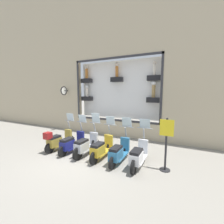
% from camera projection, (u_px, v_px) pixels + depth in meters
% --- Properties ---
extents(ground_plane, '(120.00, 120.00, 0.00)m').
position_uv_depth(ground_plane, '(80.00, 157.00, 6.26)').
color(ground_plane, gray).
extents(building_facade, '(1.22, 36.00, 10.37)m').
position_uv_depth(building_facade, '(116.00, 47.00, 8.78)').
color(building_facade, tan).
rests_on(building_facade, ground_plane).
extents(scooter_white_0, '(1.80, 0.61, 1.62)m').
position_uv_depth(scooter_white_0, '(139.00, 155.00, 5.36)').
color(scooter_white_0, black).
rests_on(scooter_white_0, ground_plane).
extents(scooter_teal_1, '(1.79, 0.60, 1.63)m').
position_uv_depth(scooter_teal_1, '(119.00, 152.00, 5.69)').
color(scooter_teal_1, black).
rests_on(scooter_teal_1, ground_plane).
extents(scooter_yellow_2, '(1.80, 0.60, 1.63)m').
position_uv_depth(scooter_yellow_2, '(101.00, 148.00, 6.03)').
color(scooter_yellow_2, black).
rests_on(scooter_yellow_2, ground_plane).
extents(scooter_silver_3, '(1.81, 0.61, 1.71)m').
position_uv_depth(scooter_silver_3, '(86.00, 145.00, 6.37)').
color(scooter_silver_3, black).
rests_on(scooter_silver_3, ground_plane).
extents(scooter_navy_4, '(1.79, 0.60, 1.59)m').
position_uv_depth(scooter_navy_4, '(72.00, 143.00, 6.70)').
color(scooter_navy_4, black).
rests_on(scooter_navy_4, ground_plane).
extents(scooter_olive_5, '(1.79, 0.60, 1.61)m').
position_uv_depth(scooter_olive_5, '(58.00, 140.00, 6.97)').
color(scooter_olive_5, black).
rests_on(scooter_olive_5, ground_plane).
extents(shop_sign_post, '(0.36, 0.45, 1.83)m').
position_uv_depth(shop_sign_post, '(166.00, 142.00, 5.03)').
color(shop_sign_post, '#232326').
rests_on(shop_sign_post, ground_plane).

